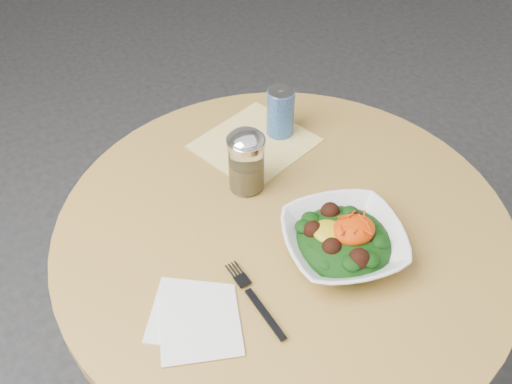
{
  "coord_description": "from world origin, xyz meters",
  "views": [
    {
      "loc": [
        -0.39,
        -0.64,
        1.58
      ],
      "look_at": [
        -0.04,
        0.05,
        0.81
      ],
      "focal_mm": 40.0,
      "sensor_mm": 36.0,
      "label": 1
    }
  ],
  "objects": [
    {
      "name": "salad_bowl",
      "position": [
        0.06,
        -0.11,
        0.78
      ],
      "size": [
        0.26,
        0.26,
        0.08
      ],
      "color": "white",
      "rests_on": "table"
    },
    {
      "name": "paper_napkins",
      "position": [
        -0.24,
        -0.12,
        0.75
      ],
      "size": [
        0.19,
        0.21,
        0.0
      ],
      "color": "white",
      "rests_on": "table"
    },
    {
      "name": "cloth_napkin",
      "position": [
        0.06,
        0.25,
        0.75
      ],
      "size": [
        0.29,
        0.28,
        0.0
      ],
      "primitive_type": "cube",
      "rotation": [
        0.0,
        0.0,
        0.35
      ],
      "color": "#DBB30B",
      "rests_on": "table"
    },
    {
      "name": "beverage_can",
      "position": [
        0.13,
        0.26,
        0.81
      ],
      "size": [
        0.06,
        0.06,
        0.12
      ],
      "color": "navy",
      "rests_on": "table"
    },
    {
      "name": "fork",
      "position": [
        -0.13,
        -0.13,
        0.76
      ],
      "size": [
        0.03,
        0.18,
        0.0
      ],
      "color": "black",
      "rests_on": "table"
    },
    {
      "name": "table",
      "position": [
        0.0,
        0.0,
        0.55
      ],
      "size": [
        0.9,
        0.9,
        0.75
      ],
      "color": "black",
      "rests_on": "ground"
    },
    {
      "name": "spice_shaker",
      "position": [
        -0.02,
        0.13,
        0.82
      ],
      "size": [
        0.08,
        0.08,
        0.14
      ],
      "color": "silver",
      "rests_on": "table"
    }
  ]
}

